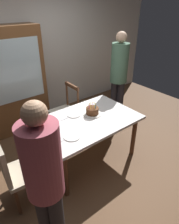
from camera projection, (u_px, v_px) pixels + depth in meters
name	position (u px, v px, depth m)	size (l,w,h in m)	color
ground	(87.00, 157.00, 3.24)	(6.40, 6.40, 0.00)	brown
back_wall	(28.00, 55.00, 3.85)	(6.40, 0.10, 2.60)	beige
dining_table	(87.00, 124.00, 2.92)	(1.48, 0.97, 0.73)	white
birthday_cake	(92.00, 111.00, 2.97)	(0.28, 0.28, 0.18)	silver
plate_near_celebrant	(72.00, 136.00, 2.50)	(0.22, 0.22, 0.01)	white
plate_far_side	(74.00, 114.00, 2.98)	(0.22, 0.22, 0.01)	white
fork_near_celebrant	(61.00, 142.00, 2.41)	(0.18, 0.02, 0.01)	silver
fork_far_side	(66.00, 119.00, 2.88)	(0.18, 0.02, 0.01)	silver
chair_spindle_back	(65.00, 112.00, 3.63)	(0.44, 0.44, 0.95)	beige
chair_upholstered	(16.00, 170.00, 2.29)	(0.48, 0.47, 0.95)	tan
person_celebrant	(45.00, 179.00, 1.64)	(0.32, 0.32, 1.67)	#262328
person_guest	(119.00, 74.00, 3.76)	(0.32, 0.32, 1.78)	#262328
china_cabinet	(13.00, 82.00, 3.57)	(1.10, 0.45, 1.90)	brown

